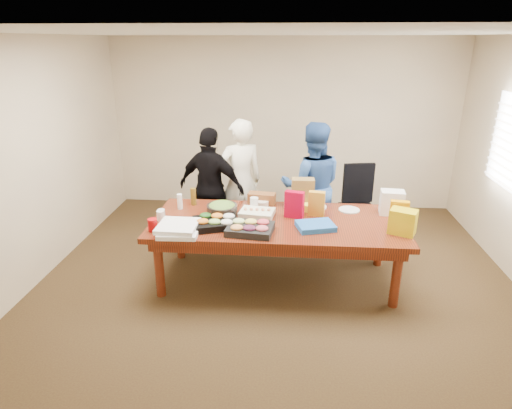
# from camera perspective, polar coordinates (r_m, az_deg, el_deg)

# --- Properties ---
(floor) EXTENTS (5.50, 5.00, 0.02)m
(floor) POSITION_cam_1_polar(r_m,az_deg,el_deg) (5.15, 2.71, -9.90)
(floor) COLOR #47301E
(floor) RESTS_ON ground
(ceiling) EXTENTS (5.50, 5.00, 0.02)m
(ceiling) POSITION_cam_1_polar(r_m,az_deg,el_deg) (4.43, 3.35, 21.93)
(ceiling) COLOR white
(ceiling) RESTS_ON wall_back
(wall_back) EXTENTS (5.50, 0.04, 2.70)m
(wall_back) POSITION_cam_1_polar(r_m,az_deg,el_deg) (7.04, 3.68, 10.43)
(wall_back) COLOR beige
(wall_back) RESTS_ON floor
(wall_front) EXTENTS (5.50, 0.04, 2.70)m
(wall_front) POSITION_cam_1_polar(r_m,az_deg,el_deg) (2.32, 0.90, -12.69)
(wall_front) COLOR beige
(wall_front) RESTS_ON floor
(wall_left) EXTENTS (0.04, 5.00, 2.70)m
(wall_left) POSITION_cam_1_polar(r_m,az_deg,el_deg) (5.43, -27.55, 4.90)
(wall_left) COLOR beige
(wall_left) RESTS_ON floor
(conference_table) EXTENTS (2.80, 1.20, 0.75)m
(conference_table) POSITION_cam_1_polar(r_m,az_deg,el_deg) (4.97, 2.78, -6.09)
(conference_table) COLOR #4C1C0F
(conference_table) RESTS_ON floor
(office_chair) EXTENTS (0.60, 0.60, 1.02)m
(office_chair) POSITION_cam_1_polar(r_m,az_deg,el_deg) (6.02, 13.44, -0.30)
(office_chair) COLOR black
(office_chair) RESTS_ON floor
(person_center) EXTENTS (0.73, 0.63, 1.70)m
(person_center) POSITION_cam_1_polar(r_m,az_deg,el_deg) (5.80, -2.12, 3.04)
(person_center) COLOR white
(person_center) RESTS_ON floor
(person_right) EXTENTS (0.85, 0.68, 1.69)m
(person_right) POSITION_cam_1_polar(r_m,az_deg,el_deg) (5.67, 7.40, 2.40)
(person_right) COLOR #284C8B
(person_right) RESTS_ON floor
(person_left) EXTENTS (1.01, 0.67, 1.60)m
(person_left) POSITION_cam_1_polar(r_m,az_deg,el_deg) (5.74, -5.94, 2.23)
(person_left) COLOR black
(person_left) RESTS_ON floor
(veggie_tray) EXTENTS (0.56, 0.50, 0.07)m
(veggie_tray) POSITION_cam_1_polar(r_m,az_deg,el_deg) (4.67, -5.33, -2.44)
(veggie_tray) COLOR black
(veggie_tray) RESTS_ON conference_table
(fruit_tray) EXTENTS (0.51, 0.42, 0.07)m
(fruit_tray) POSITION_cam_1_polar(r_m,az_deg,el_deg) (4.50, -0.78, -3.26)
(fruit_tray) COLOR black
(fruit_tray) RESTS_ON conference_table
(sheet_cake) EXTENTS (0.41, 0.33, 0.07)m
(sheet_cake) POSITION_cam_1_polar(r_m,az_deg,el_deg) (4.91, 0.14, -1.15)
(sheet_cake) COLOR white
(sheet_cake) RESTS_ON conference_table
(salad_bowl) EXTENTS (0.40, 0.40, 0.11)m
(salad_bowl) POSITION_cam_1_polar(r_m,az_deg,el_deg) (4.96, -4.53, -0.69)
(salad_bowl) COLOR black
(salad_bowl) RESTS_ON conference_table
(chip_bag_blue) EXTENTS (0.45, 0.38, 0.06)m
(chip_bag_blue) POSITION_cam_1_polar(r_m,az_deg,el_deg) (4.63, 7.89, -2.84)
(chip_bag_blue) COLOR blue
(chip_bag_blue) RESTS_ON conference_table
(chip_bag_red) EXTENTS (0.23, 0.14, 0.31)m
(chip_bag_red) POSITION_cam_1_polar(r_m,az_deg,el_deg) (4.85, 5.10, -0.01)
(chip_bag_red) COLOR #A70020
(chip_bag_red) RESTS_ON conference_table
(chip_bag_yellow) EXTENTS (0.20, 0.11, 0.29)m
(chip_bag_yellow) POSITION_cam_1_polar(r_m,az_deg,el_deg) (4.85, 18.41, -1.17)
(chip_bag_yellow) COLOR #EB9602
(chip_bag_yellow) RESTS_ON conference_table
(chip_bag_orange) EXTENTS (0.20, 0.11, 0.29)m
(chip_bag_orange) POSITION_cam_1_polar(r_m,az_deg,el_deg) (4.93, 8.03, 0.11)
(chip_bag_orange) COLOR orange
(chip_bag_orange) RESTS_ON conference_table
(mayo_jar) EXTENTS (0.10, 0.10, 0.15)m
(mayo_jar) POSITION_cam_1_polar(r_m,az_deg,el_deg) (5.08, -0.25, 0.12)
(mayo_jar) COLOR white
(mayo_jar) RESTS_ON conference_table
(mustard_bottle) EXTENTS (0.06, 0.06, 0.17)m
(mustard_bottle) POSITION_cam_1_polar(r_m,az_deg,el_deg) (5.08, 4.73, 0.20)
(mustard_bottle) COLOR yellow
(mustard_bottle) RESTS_ON conference_table
(dressing_bottle) EXTENTS (0.08, 0.08, 0.21)m
(dressing_bottle) POSITION_cam_1_polar(r_m,az_deg,el_deg) (5.27, -8.31, 1.05)
(dressing_bottle) COLOR brown
(dressing_bottle) RESTS_ON conference_table
(ranch_bottle) EXTENTS (0.08, 0.08, 0.18)m
(ranch_bottle) POSITION_cam_1_polar(r_m,az_deg,el_deg) (5.17, -10.07, 0.39)
(ranch_bottle) COLOR white
(ranch_bottle) RESTS_ON conference_table
(banana_bunch) EXTENTS (0.28, 0.23, 0.08)m
(banana_bunch) POSITION_cam_1_polar(r_m,az_deg,el_deg) (5.09, 7.21, -0.43)
(banana_bunch) COLOR yellow
(banana_bunch) RESTS_ON conference_table
(bread_loaf) EXTENTS (0.35, 0.19, 0.13)m
(bread_loaf) POSITION_cam_1_polar(r_m,az_deg,el_deg) (5.28, 0.76, 0.83)
(bread_loaf) COLOR brown
(bread_loaf) RESTS_ON conference_table
(kraft_bag) EXTENTS (0.27, 0.16, 0.35)m
(kraft_bag) POSITION_cam_1_polar(r_m,az_deg,el_deg) (5.18, 6.21, 1.56)
(kraft_bag) COLOR brown
(kraft_bag) RESTS_ON conference_table
(red_cup) EXTENTS (0.12, 0.12, 0.13)m
(red_cup) POSITION_cam_1_polar(r_m,az_deg,el_deg) (4.65, -13.53, -2.64)
(red_cup) COLOR #AB0709
(red_cup) RESTS_ON conference_table
(clear_cup_a) EXTENTS (0.09, 0.09, 0.11)m
(clear_cup_a) POSITION_cam_1_polar(r_m,az_deg,el_deg) (4.93, -12.43, -1.28)
(clear_cup_a) COLOR silver
(clear_cup_a) RESTS_ON conference_table
(clear_cup_b) EXTENTS (0.10, 0.10, 0.11)m
(clear_cup_b) POSITION_cam_1_polar(r_m,az_deg,el_deg) (4.90, -12.56, -1.46)
(clear_cup_b) COLOR white
(clear_cup_b) RESTS_ON conference_table
(pizza_box_lower) EXTENTS (0.42, 0.42, 0.05)m
(pizza_box_lower) POSITION_cam_1_polar(r_m,az_deg,el_deg) (4.56, -10.10, -3.48)
(pizza_box_lower) COLOR white
(pizza_box_lower) RESTS_ON conference_table
(pizza_box_upper) EXTENTS (0.42, 0.42, 0.05)m
(pizza_box_upper) POSITION_cam_1_polar(r_m,az_deg,el_deg) (4.56, -10.32, -2.84)
(pizza_box_upper) COLOR white
(pizza_box_upper) RESTS_ON pizza_box_lower
(plate_a) EXTENTS (0.31, 0.31, 0.01)m
(plate_a) POSITION_cam_1_polar(r_m,az_deg,el_deg) (5.20, 12.25, -0.70)
(plate_a) COLOR silver
(plate_a) RESTS_ON conference_table
(plate_b) EXTENTS (0.32, 0.32, 0.02)m
(plate_b) POSITION_cam_1_polar(r_m,az_deg,el_deg) (5.22, 7.98, -0.29)
(plate_b) COLOR white
(plate_b) RESTS_ON conference_table
(dip_bowl_a) EXTENTS (0.18, 0.18, 0.07)m
(dip_bowl_a) POSITION_cam_1_polar(r_m,az_deg,el_deg) (5.18, 4.64, -0.04)
(dip_bowl_a) COLOR #F0EACC
(dip_bowl_a) RESTS_ON conference_table
(dip_bowl_b) EXTENTS (0.20, 0.20, 0.06)m
(dip_bowl_b) POSITION_cam_1_polar(r_m,az_deg,el_deg) (5.21, 0.79, 0.16)
(dip_bowl_b) COLOR beige
(dip_bowl_b) RESTS_ON conference_table
(grocery_bag_white) EXTENTS (0.28, 0.21, 0.28)m
(grocery_bag_white) POSITION_cam_1_polar(r_m,az_deg,el_deg) (5.17, 17.56, 0.25)
(grocery_bag_white) COLOR white
(grocery_bag_white) RESTS_ON conference_table
(grocery_bag_yellow) EXTENTS (0.31, 0.27, 0.26)m
(grocery_bag_yellow) POSITION_cam_1_polar(r_m,az_deg,el_deg) (4.69, 18.88, -2.18)
(grocery_bag_yellow) COLOR #D5B90A
(grocery_bag_yellow) RESTS_ON conference_table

